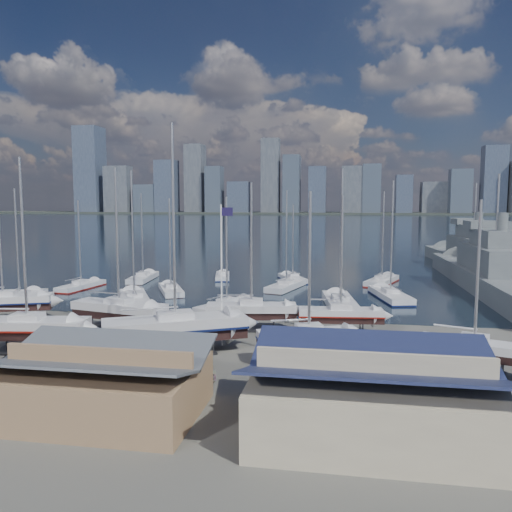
% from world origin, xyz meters
% --- Properties ---
extents(ground, '(1400.00, 1400.00, 0.00)m').
position_xyz_m(ground, '(0.00, -10.00, 0.00)').
color(ground, '#605E59').
rests_on(ground, ground).
extents(water, '(1400.00, 600.00, 0.40)m').
position_xyz_m(water, '(0.00, 300.00, -0.15)').
color(water, '#192A3A').
rests_on(water, ground).
extents(far_shore, '(1400.00, 80.00, 2.20)m').
position_xyz_m(far_shore, '(0.00, 560.00, 1.10)').
color(far_shore, '#2D332D').
rests_on(far_shore, ground).
extents(skyline, '(639.14, 43.80, 107.69)m').
position_xyz_m(skyline, '(-7.83, 553.76, 39.09)').
color(skyline, '#475166').
rests_on(skyline, far_shore).
extents(shed_grey, '(12.60, 8.40, 4.17)m').
position_xyz_m(shed_grey, '(0.00, -26.00, 2.15)').
color(shed_grey, '#8C6B4C').
rests_on(shed_grey, ground).
extents(shed_blue, '(13.65, 9.45, 4.71)m').
position_xyz_m(shed_blue, '(16.00, -26.00, 2.42)').
color(shed_blue, '#BFB293').
rests_on(shed_blue, ground).
extents(sailboat_cradle_0, '(10.34, 6.21, 16.15)m').
position_xyz_m(sailboat_cradle_0, '(-21.59, -5.46, 2.08)').
color(sailboat_cradle_0, '#2D2D33').
rests_on(sailboat_cradle_0, ground).
extents(sailboat_cradle_1, '(10.48, 4.24, 16.43)m').
position_xyz_m(sailboat_cradle_1, '(-12.06, -15.20, 2.09)').
color(sailboat_cradle_1, '#2D2D33').
rests_on(sailboat_cradle_1, ground).
extents(sailboat_cradle_2, '(10.23, 4.89, 16.09)m').
position_xyz_m(sailboat_cradle_2, '(-7.58, -6.97, 2.08)').
color(sailboat_cradle_2, '#2D2D33').
rests_on(sailboat_cradle_2, ground).
extents(sailboat_cradle_3, '(12.15, 8.51, 19.08)m').
position_xyz_m(sailboat_cradle_3, '(0.56, -13.63, 2.23)').
color(sailboat_cradle_3, '#2D2D33').
rests_on(sailboat_cradle_3, ground).
extents(sailboat_cradle_4, '(9.22, 3.92, 14.68)m').
position_xyz_m(sailboat_cradle_4, '(5.44, -4.70, 2.01)').
color(sailboat_cradle_4, '#2D2D33').
rests_on(sailboat_cradle_4, ground).
extents(sailboat_cradle_5, '(8.56, 4.99, 13.56)m').
position_xyz_m(sailboat_cradle_5, '(11.75, -13.71, 1.95)').
color(sailboat_cradle_5, '#2D2D33').
rests_on(sailboat_cradle_5, ground).
extents(sailboat_cradle_6, '(8.34, 3.16, 13.36)m').
position_xyz_m(sailboat_cradle_6, '(14.25, -4.82, 1.94)').
color(sailboat_cradle_6, '#2D2D33').
rests_on(sailboat_cradle_6, ground).
extents(sailboat_cradle_7, '(8.02, 4.69, 12.90)m').
position_xyz_m(sailboat_cradle_7, '(24.08, -14.51, 1.92)').
color(sailboat_cradle_7, '#2D2D33').
rests_on(sailboat_cradle_7, ground).
extents(sailboat_moored_0, '(4.15, 10.45, 15.19)m').
position_xyz_m(sailboat_moored_0, '(-26.41, 4.13, 0.31)').
color(sailboat_moored_0, black).
rests_on(sailboat_moored_0, water).
extents(sailboat_moored_1, '(3.69, 9.41, 13.70)m').
position_xyz_m(sailboat_moored_1, '(-23.72, 14.62, 0.31)').
color(sailboat_moored_1, black).
rests_on(sailboat_moored_1, water).
extents(sailboat_moored_2, '(3.83, 10.15, 14.96)m').
position_xyz_m(sailboat_moored_2, '(-17.82, 23.81, 0.32)').
color(sailboat_moored_2, black).
rests_on(sailboat_moored_2, water).
extents(sailboat_moored_3, '(8.31, 11.85, 17.44)m').
position_xyz_m(sailboat_moored_3, '(-11.41, 5.49, 0.31)').
color(sailboat_moored_3, black).
rests_on(sailboat_moored_3, water).
extents(sailboat_moored_4, '(6.39, 9.42, 13.93)m').
position_xyz_m(sailboat_moored_4, '(-9.46, 13.61, 0.32)').
color(sailboat_moored_4, black).
rests_on(sailboat_moored_4, water).
extents(sailboat_moored_5, '(4.00, 8.40, 12.12)m').
position_xyz_m(sailboat_moored_5, '(-5.47, 28.19, 0.31)').
color(sailboat_moored_5, black).
rests_on(sailboat_moored_5, water).
extents(sailboat_moored_6, '(6.54, 9.55, 14.00)m').
position_xyz_m(sailboat_moored_6, '(0.83, 4.33, 0.31)').
color(sailboat_moored_6, black).
rests_on(sailboat_moored_6, water).
extents(sailboat_moored_7, '(5.43, 10.45, 15.20)m').
position_xyz_m(sailboat_moored_7, '(6.27, 19.56, 0.32)').
color(sailboat_moored_7, black).
rests_on(sailboat_moored_7, water).
extents(sailboat_moored_8, '(5.89, 8.96, 13.07)m').
position_xyz_m(sailboat_moored_8, '(6.46, 27.55, 0.31)').
color(sailboat_moored_8, black).
rests_on(sailboat_moored_8, water).
extents(sailboat_moored_9, '(4.83, 11.96, 17.56)m').
position_xyz_m(sailboat_moored_9, '(14.18, 7.73, 0.32)').
color(sailboat_moored_9, black).
rests_on(sailboat_moored_9, water).
extents(sailboat_moored_10, '(5.35, 11.29, 16.28)m').
position_xyz_m(sailboat_moored_10, '(20.70, 14.23, 0.31)').
color(sailboat_moored_10, black).
rests_on(sailboat_moored_10, water).
extents(sailboat_moored_11, '(6.24, 10.48, 15.15)m').
position_xyz_m(sailboat_moored_11, '(20.58, 26.90, 0.31)').
color(sailboat_moored_11, black).
rests_on(sailboat_moored_11, water).
extents(naval_ship_east, '(8.34, 51.96, 18.68)m').
position_xyz_m(naval_ship_east, '(36.30, 24.11, 1.67)').
color(naval_ship_east, slate).
rests_on(naval_ship_east, water).
extents(naval_ship_west, '(10.82, 46.58, 18.15)m').
position_xyz_m(naval_ship_west, '(39.53, 49.36, 1.66)').
color(naval_ship_west, slate).
rests_on(naval_ship_west, water).
extents(car_a, '(3.22, 5.00, 1.58)m').
position_xyz_m(car_a, '(-9.73, -20.13, 0.79)').
color(car_a, gray).
rests_on(car_a, ground).
extents(car_b, '(4.29, 1.99, 1.36)m').
position_xyz_m(car_b, '(-4.18, -18.71, 0.68)').
color(car_b, gray).
rests_on(car_b, ground).
extents(car_c, '(2.83, 5.50, 1.49)m').
position_xyz_m(car_c, '(-2.60, -19.82, 0.74)').
color(car_c, gray).
rests_on(car_c, ground).
extents(car_d, '(3.39, 4.73, 1.27)m').
position_xyz_m(car_d, '(4.07, -18.31, 0.64)').
color(car_d, gray).
rests_on(car_d, ground).
extents(flagpole, '(1.10, 0.12, 12.53)m').
position_xyz_m(flagpole, '(3.94, -10.68, 7.25)').
color(flagpole, white).
rests_on(flagpole, ground).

